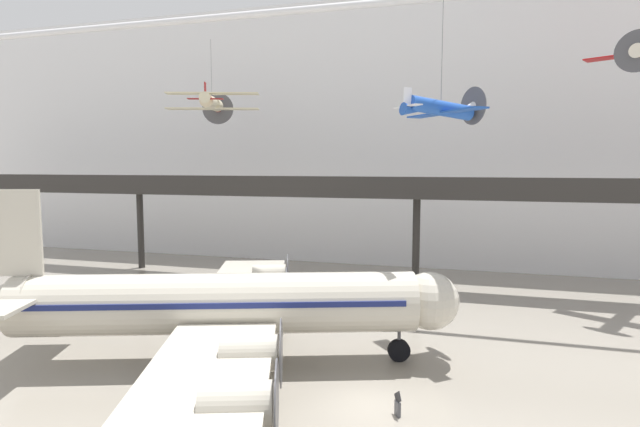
{
  "coord_description": "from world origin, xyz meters",
  "views": [
    {
      "loc": [
        4.11,
        -22.66,
        11.44
      ],
      "look_at": [
        -4.59,
        7.71,
        8.36
      ],
      "focal_mm": 28.0,
      "sensor_mm": 36.0,
      "label": 1
    }
  ],
  "objects_px": {
    "suspended_plane_blue_trainer": "(441,108)",
    "suspended_plane_cream_biplane": "(212,103)",
    "info_sign_pedestal": "(398,406)",
    "airliner_silver_main": "(215,305)"
  },
  "relations": [
    {
      "from": "airliner_silver_main",
      "to": "suspended_plane_cream_biplane",
      "type": "xyz_separation_m",
      "value": [
        -10.52,
        19.85,
        13.99
      ]
    },
    {
      "from": "airliner_silver_main",
      "to": "suspended_plane_blue_trainer",
      "type": "bearing_deg",
      "value": 12.57
    },
    {
      "from": "suspended_plane_cream_biplane",
      "to": "info_sign_pedestal",
      "type": "bearing_deg",
      "value": -155.04
    },
    {
      "from": "airliner_silver_main",
      "to": "suspended_plane_cream_biplane",
      "type": "relative_size",
      "value": 3.54
    },
    {
      "from": "info_sign_pedestal",
      "to": "suspended_plane_cream_biplane",
      "type": "bearing_deg",
      "value": 102.75
    },
    {
      "from": "airliner_silver_main",
      "to": "suspended_plane_cream_biplane",
      "type": "height_order",
      "value": "suspended_plane_cream_biplane"
    },
    {
      "from": "airliner_silver_main",
      "to": "suspended_plane_cream_biplane",
      "type": "distance_m",
      "value": 26.46
    },
    {
      "from": "suspended_plane_blue_trainer",
      "to": "suspended_plane_cream_biplane",
      "type": "relative_size",
      "value": 1.04
    },
    {
      "from": "airliner_silver_main",
      "to": "suspended_plane_blue_trainer",
      "type": "height_order",
      "value": "suspended_plane_blue_trainer"
    },
    {
      "from": "suspended_plane_cream_biplane",
      "to": "airliner_silver_main",
      "type": "bearing_deg",
      "value": -170.01
    }
  ]
}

